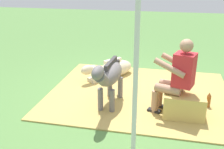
% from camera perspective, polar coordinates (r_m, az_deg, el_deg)
% --- Properties ---
extents(ground_plane, '(24.00, 24.00, 0.00)m').
position_cam_1_polar(ground_plane, '(4.99, 3.21, -5.04)').
color(ground_plane, '#568442').
extents(hay_patch, '(3.38, 2.81, 0.02)m').
position_cam_1_polar(hay_patch, '(5.18, 5.79, -3.98)').
color(hay_patch, tan).
rests_on(hay_patch, ground).
extents(hay_bale, '(0.64, 0.45, 0.40)m').
position_cam_1_polar(hay_bale, '(4.43, 15.08, -6.43)').
color(hay_bale, tan).
rests_on(hay_bale, ground).
extents(person_seated, '(0.72, 0.55, 1.28)m').
position_cam_1_polar(person_seated, '(4.26, 13.63, -0.18)').
color(person_seated, tan).
rests_on(person_seated, ground).
extents(pony_standing, '(0.37, 1.35, 0.94)m').
position_cam_1_polar(pony_standing, '(4.45, -0.57, -0.25)').
color(pony_standing, slate).
rests_on(pony_standing, ground).
extents(pony_lying, '(1.06, 1.21, 0.42)m').
position_cam_1_polar(pony_lying, '(5.88, -0.02, 1.13)').
color(pony_lying, beige).
rests_on(pony_lying, ground).
extents(soda_bottle, '(0.07, 0.07, 0.29)m').
position_cam_1_polar(soda_bottle, '(4.86, 19.95, -5.27)').
color(soda_bottle, brown).
rests_on(soda_bottle, ground).
extents(tent_pole_left, '(0.06, 0.06, 2.55)m').
position_cam_1_polar(tent_pole_left, '(2.98, 5.19, 3.08)').
color(tent_pole_left, silver).
rests_on(tent_pole_left, ground).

